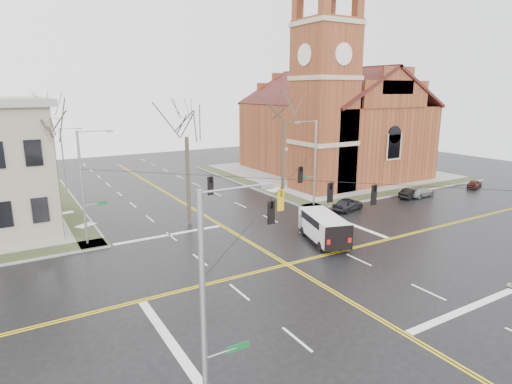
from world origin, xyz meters
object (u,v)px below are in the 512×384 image
parked_car_b (411,193)px  parked_car_d (474,184)px  streetlight_north_a (65,161)px  parked_car_a (348,204)px  signal_pole_sw (208,313)px  signal_pole_nw (84,185)px  streetlight_north_b (46,143)px  cargo_van (322,225)px  parked_car_c (420,192)px  tree_nw_near (186,131)px  tree_ne (284,116)px  tree_nw_far (51,128)px  signal_pole_ne (314,161)px  church (330,117)px

parked_car_b → parked_car_d: bearing=-102.9°
streetlight_north_a → parked_car_a: (24.13, -19.63, -3.79)m
signal_pole_sw → parked_car_b: size_ratio=2.59×
parked_car_d → streetlight_north_a: bearing=47.4°
signal_pole_nw → parked_car_b: bearing=-4.9°
streetlight_north_b → parked_car_a: size_ratio=2.02×
cargo_van → parked_car_c: cargo_van is taller
parked_car_c → tree_nw_near: 28.51m
parked_car_b → tree_ne: tree_ne is taller
signal_pole_nw → streetlight_north_a: bearing=87.7°
parked_car_a → parked_car_c: (11.36, 0.12, -0.10)m
signal_pole_nw → parked_car_d: 46.33m
signal_pole_sw → parked_car_a: bearing=38.7°
tree_nw_far → parked_car_a: bearing=-12.5°
tree_ne → signal_pole_sw: bearing=-128.7°
signal_pole_nw → streetlight_north_a: signal_pole_nw is taller
signal_pole_ne → signal_pole_sw: (-22.64, -23.00, 0.00)m
parked_car_c → tree_ne: (-15.54, 5.71, 8.91)m
cargo_van → parked_car_d: cargo_van is taller
streetlight_north_b → tree_ne: tree_ne is taller
signal_pole_ne → parked_car_a: signal_pole_ne is taller
church → signal_pole_nw: church is taller
streetlight_north_b → tree_ne: (19.95, -33.80, 5.01)m
signal_pole_nw → parked_car_c: 36.54m
signal_pole_nw → tree_nw_far: size_ratio=0.71×
signal_pole_sw → streetlight_north_a: signal_pole_sw is taller
streetlight_north_a → parked_car_b: bearing=-29.8°
parked_car_d → tree_nw_far: size_ratio=0.24×
church → parked_car_a: size_ratio=6.95×
streetlight_north_a → parked_car_c: streetlight_north_a is taller
signal_pole_sw → tree_nw_near: (9.13, 24.29, 3.63)m
signal_pole_nw → tree_nw_near: bearing=8.1°
church → tree_nw_near: church is taller
signal_pole_nw → streetlight_north_b: bearing=89.0°
church → parked_car_b: bearing=-95.1°
tree_ne → parked_car_a: bearing=-54.3°
parked_car_c → tree_nw_far: (-37.84, 5.77, 8.62)m
parked_car_b → tree_nw_far: bearing=70.9°
parked_car_b → tree_nw_near: size_ratio=0.29×
tree_nw_far → signal_pole_nw: bearing=-58.6°
streetlight_north_b → tree_nw_far: bearing=-94.0°
streetlight_north_a → streetlight_north_b: same height
signal_pole_ne → parked_car_c: size_ratio=2.29×
parked_car_a → parked_car_b: (9.83, 0.19, -0.10)m
cargo_van → parked_car_a: (8.19, 5.80, -0.66)m
parked_car_c → signal_pole_ne: bearing=72.8°
parked_car_a → tree_nw_far: size_ratio=0.31×
streetlight_north_b → parked_car_d: bearing=-41.4°
streetlight_north_a → parked_car_d: size_ratio=2.59×
parked_car_a → parked_car_b: size_ratio=1.14×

